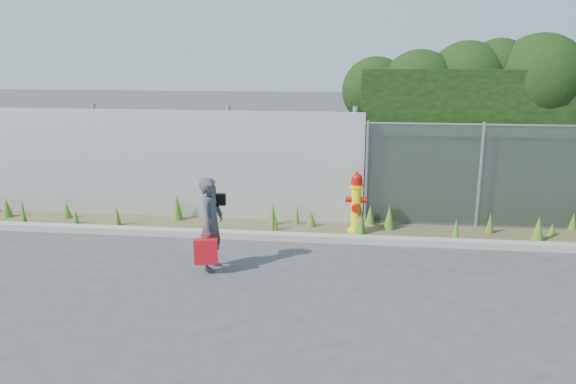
% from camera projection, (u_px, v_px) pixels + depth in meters
% --- Properties ---
extents(ground, '(80.00, 80.00, 0.00)m').
position_uv_depth(ground, '(297.00, 280.00, 8.42)').
color(ground, '#3D3D40').
rests_on(ground, ground).
extents(curb, '(16.00, 0.22, 0.12)m').
position_uv_depth(curb, '(307.00, 237.00, 10.14)').
color(curb, gray).
rests_on(curb, ground).
extents(weed_strip, '(16.00, 1.29, 0.55)m').
position_uv_depth(weed_strip, '(332.00, 223.00, 10.72)').
color(weed_strip, '#494229').
rests_on(weed_strip, ground).
extents(corrugated_fence, '(8.50, 0.21, 2.30)m').
position_uv_depth(corrugated_fence, '(154.00, 164.00, 11.42)').
color(corrugated_fence, silver).
rests_on(corrugated_fence, ground).
extents(chainlink_fence, '(6.50, 0.07, 2.05)m').
position_uv_depth(chainlink_fence, '(538.00, 177.00, 10.56)').
color(chainlink_fence, gray).
rests_on(chainlink_fence, ground).
extents(hedge, '(7.69, 1.92, 3.77)m').
position_uv_depth(hedge, '(530.00, 118.00, 11.30)').
color(hedge, black).
rests_on(hedge, ground).
extents(fire_hydrant, '(0.39, 0.35, 1.18)m').
position_uv_depth(fire_hydrant, '(356.00, 203.00, 10.47)').
color(fire_hydrant, yellow).
rests_on(fire_hydrant, ground).
extents(woman, '(0.41, 0.57, 1.46)m').
position_uv_depth(woman, '(212.00, 224.00, 8.69)').
color(woman, '#0F5E62').
rests_on(woman, ground).
extents(red_tote_bag, '(0.35, 0.13, 0.47)m').
position_uv_depth(red_tote_bag, '(206.00, 251.00, 8.53)').
color(red_tote_bag, '#B60A23').
extents(black_shoulder_bag, '(0.24, 0.10, 0.18)m').
position_uv_depth(black_shoulder_bag, '(218.00, 199.00, 8.81)').
color(black_shoulder_bag, black).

